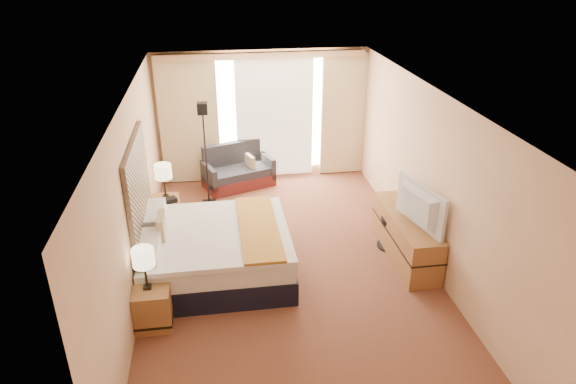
{
  "coord_description": "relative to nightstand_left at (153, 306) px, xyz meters",
  "views": [
    {
      "loc": [
        -0.97,
        -6.46,
        4.35
      ],
      "look_at": [
        0.07,
        0.4,
        1.04
      ],
      "focal_mm": 32.0,
      "sensor_mm": 36.0,
      "label": 1
    }
  ],
  "objects": [
    {
      "name": "curtains",
      "position": [
        1.87,
        4.44,
        1.13
      ],
      "size": [
        4.12,
        0.19,
        2.56
      ],
      "color": "beige",
      "rests_on": "floor"
    },
    {
      "name": "media_dresser",
      "position": [
        3.7,
        1.05,
        0.07
      ],
      "size": [
        0.5,
        1.8,
        0.7
      ],
      "primitive_type": "cube",
      "color": "#975B36",
      "rests_on": "floor"
    },
    {
      "name": "television",
      "position": [
        3.65,
        0.75,
        0.74
      ],
      "size": [
        0.4,
        1.1,
        0.63
      ],
      "primitive_type": "imported",
      "rotation": [
        0.0,
        0.0,
        1.81
      ],
      "color": "black",
      "rests_on": "media_dresser"
    },
    {
      "name": "headboard",
      "position": [
        -0.19,
        1.25,
        1.01
      ],
      "size": [
        0.06,
        1.85,
        1.5
      ],
      "primitive_type": "cube",
      "color": "black",
      "rests_on": "wall_left"
    },
    {
      "name": "desk_chair",
      "position": [
        3.67,
        1.34,
        0.17
      ],
      "size": [
        0.5,
        0.49,
        1.0
      ],
      "rotation": [
        0.0,
        0.0,
        -0.37
      ],
      "color": "black",
      "rests_on": "floor"
    },
    {
      "name": "lamp_right",
      "position": [
        0.02,
        2.57,
        0.74
      ],
      "size": [
        0.28,
        0.28,
        0.6
      ],
      "color": "black",
      "rests_on": "nightstand_right"
    },
    {
      "name": "wall_left",
      "position": [
        -0.23,
        1.05,
        1.02
      ],
      "size": [
        0.02,
        7.0,
        2.6
      ],
      "primitive_type": "cube",
      "color": "#E3B68A",
      "rests_on": "ground"
    },
    {
      "name": "lamp_left",
      "position": [
        -0.04,
        -0.0,
        0.71
      ],
      "size": [
        0.27,
        0.27,
        0.56
      ],
      "color": "black",
      "rests_on": "nightstand_left"
    },
    {
      "name": "tissue_box",
      "position": [
        0.11,
        0.17,
        0.33
      ],
      "size": [
        0.17,
        0.17,
        0.12
      ],
      "primitive_type": "cube",
      "rotation": [
        0.0,
        0.0,
        -0.37
      ],
      "color": "#96BDE8",
      "rests_on": "nightstand_left"
    },
    {
      "name": "floor",
      "position": [
        1.87,
        1.05,
        -0.28
      ],
      "size": [
        4.2,
        7.0,
        0.02
      ],
      "primitive_type": "cube",
      "color": "#4F1816",
      "rests_on": "ground"
    },
    {
      "name": "telephone",
      "position": [
        0.11,
        2.38,
        0.31
      ],
      "size": [
        0.24,
        0.22,
        0.08
      ],
      "primitive_type": "cube",
      "rotation": [
        0.0,
        0.0,
        0.43
      ],
      "color": "black",
      "rests_on": "nightstand_right"
    },
    {
      "name": "ceiling",
      "position": [
        1.87,
        1.05,
        2.33
      ],
      "size": [
        4.2,
        7.0,
        0.02
      ],
      "primitive_type": "cube",
      "color": "white",
      "rests_on": "wall_back"
    },
    {
      "name": "wall_front",
      "position": [
        1.87,
        -2.45,
        1.02
      ],
      "size": [
        4.2,
        0.02,
        2.6
      ],
      "primitive_type": "cube",
      "color": "#E3B68A",
      "rests_on": "ground"
    },
    {
      "name": "bed",
      "position": [
        0.81,
        1.01,
        0.1
      ],
      "size": [
        2.1,
        1.92,
        1.02
      ],
      "color": "black",
      "rests_on": "floor"
    },
    {
      "name": "wall_back",
      "position": [
        1.87,
        4.55,
        1.02
      ],
      "size": [
        4.2,
        0.02,
        2.6
      ],
      "primitive_type": "cube",
      "color": "#E3B68A",
      "rests_on": "ground"
    },
    {
      "name": "nightstand_right",
      "position": [
        0.0,
        2.5,
        0.0
      ],
      "size": [
        0.45,
        0.52,
        0.55
      ],
      "primitive_type": "cube",
      "color": "#975B36",
      "rests_on": "floor"
    },
    {
      "name": "floor_lamp",
      "position": [
        0.72,
        3.35,
        1.1
      ],
      "size": [
        0.25,
        0.25,
        1.94
      ],
      "color": "black",
      "rests_on": "floor"
    },
    {
      "name": "nightstand_left",
      "position": [
        0.0,
        0.0,
        0.0
      ],
      "size": [
        0.45,
        0.52,
        0.55
      ],
      "primitive_type": "cube",
      "color": "#975B36",
      "rests_on": "floor"
    },
    {
      "name": "wall_right",
      "position": [
        3.97,
        1.05,
        1.02
      ],
      "size": [
        0.02,
        7.0,
        2.6
      ],
      "primitive_type": "cube",
      "color": "#E3B68A",
      "rests_on": "ground"
    },
    {
      "name": "window",
      "position": [
        2.12,
        4.52,
        1.04
      ],
      "size": [
        2.3,
        0.02,
        2.3
      ],
      "primitive_type": "cube",
      "color": "white",
      "rests_on": "wall_back"
    },
    {
      "name": "loveseat",
      "position": [
        1.32,
        4.09,
        0.0
      ],
      "size": [
        1.5,
        1.13,
        0.84
      ],
      "rotation": [
        0.0,
        0.0,
        0.35
      ],
      "color": "#541A18",
      "rests_on": "floor"
    }
  ]
}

